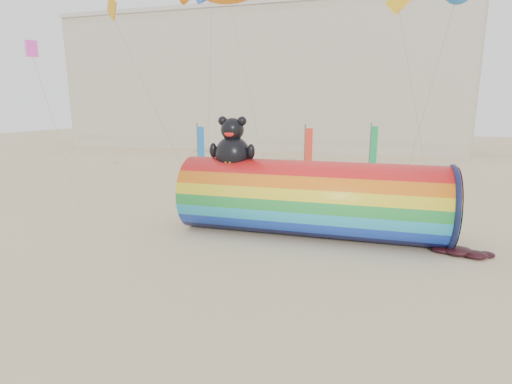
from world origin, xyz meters
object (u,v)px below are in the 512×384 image
(hotel_building, at_px, (258,82))
(kite_handler, at_px, (438,225))
(fabric_bundle, at_px, (462,252))
(windsock_assembly, at_px, (311,197))

(hotel_building, height_order, kite_handler, hotel_building)
(hotel_building, distance_m, kite_handler, 48.42)
(fabric_bundle, bearing_deg, windsock_assembly, 171.87)
(windsock_assembly, relative_size, fabric_bundle, 5.11)
(hotel_building, distance_m, windsock_assembly, 46.49)
(hotel_building, distance_m, fabric_bundle, 50.47)
(kite_handler, relative_size, fabric_bundle, 0.65)
(hotel_building, height_order, windsock_assembly, hotel_building)
(windsock_assembly, height_order, kite_handler, windsock_assembly)
(kite_handler, bearing_deg, fabric_bundle, 87.80)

